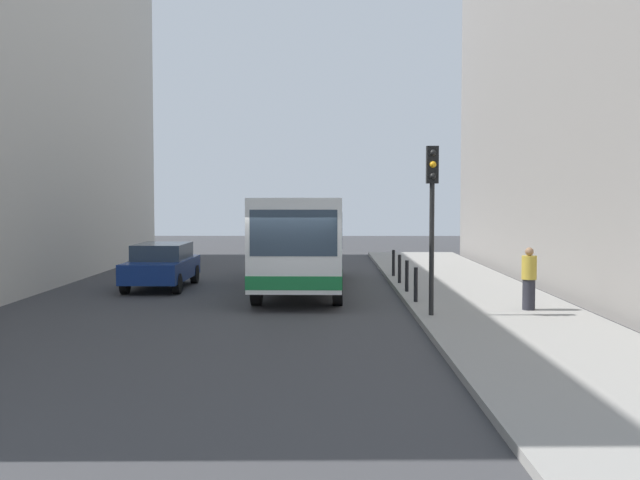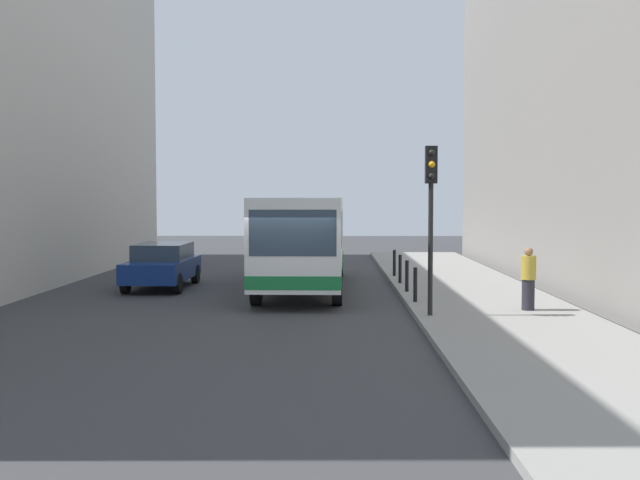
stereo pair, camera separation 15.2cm
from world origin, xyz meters
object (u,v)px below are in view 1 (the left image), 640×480
Objects in this scene: traffic_light at (432,198)px; bus at (304,237)px; car_beside_bus at (162,265)px; bollard_far at (400,269)px; pedestrian_near_signal at (529,279)px; bollard_farthest at (393,263)px; bollard_mid at (407,276)px; bollard_near at (416,285)px.

bus is at bearing 116.07° from traffic_light.
bollard_far is (7.91, 0.26, -0.16)m from car_beside_bus.
pedestrian_near_signal is at bearing -66.36° from bollard_far.
traffic_light is 9.74m from bollard_farthest.
car_beside_bus is at bearing -161.76° from bollard_farthest.
traffic_light reaches higher than bollard_mid.
bollard_mid and bollard_far have the same top height.
pedestrian_near_signal reaches higher than bollard_far.
bus is 7.61m from traffic_light.
bollard_mid is at bearing 90.00° from bollard_near.
bus is 2.50× the size of car_beside_bus.
car_beside_bus reaches higher than bollard_mid.
traffic_light is at bearing -89.39° from bollard_farthest.
bollard_mid is 4.69m from bollard_farthest.
car_beside_bus is 12.16m from pedestrian_near_signal.
pedestrian_near_signal is (2.61, 0.92, -2.06)m from traffic_light.
traffic_light is at bearing 140.27° from car_beside_bus.
pedestrian_near_signal is at bearing -54.82° from bollard_mid.
bus is 3.40m from bollard_far.
car_beside_bus reaches higher than bollard_far.
car_beside_bus is 10.76m from traffic_light.
bus reaches higher than bollard_farthest.
car_beside_bus is 4.66× the size of bollard_farthest.
bollard_mid is 1.00× the size of bollard_far.
bollard_far is (0.00, 2.34, 0.00)m from bollard_mid.
traffic_light is 3.45m from pedestrian_near_signal.
car_beside_bus is 2.77× the size of pedestrian_near_signal.
bollard_near is 1.00× the size of bollard_far.
bollard_far is at bearing -172.40° from bus.
pedestrian_near_signal reaches higher than bollard_farthest.
bus reaches higher than bollard_mid.
car_beside_bus is at bearing -0.19° from bus.
bollard_near and bollard_far have the same top height.
bollard_near is 7.03m from bollard_farthest.
traffic_light is at bearing -87.63° from bollard_near.
traffic_light is at bearing -89.19° from bollard_far.
bollard_mid is (0.00, 2.34, 0.00)m from bollard_near.
bollard_near is 0.60× the size of pedestrian_near_signal.
car_beside_bus is 4.66× the size of bollard_far.
bollard_near is (7.91, -4.42, -0.16)m from car_beside_bus.
bollard_farthest is at bearing -16.63° from pedestrian_near_signal.
bollard_far is (0.00, 4.69, 0.00)m from bollard_near.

